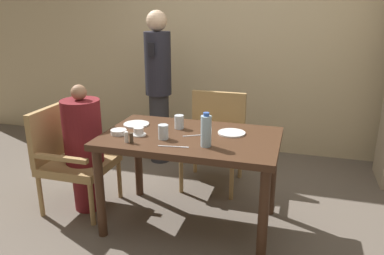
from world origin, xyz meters
The scene contains 18 objects.
ground_plane centered at (0.00, 0.00, 0.00)m, with size 16.00×16.00×0.00m, color #60564C.
wall_back centered at (0.00, 1.86, 1.40)m, with size 8.00×0.06×2.80m.
dining_table centered at (0.00, 0.00, 0.66)m, with size 1.34×0.82×0.77m.
chair_left_side centered at (-1.09, 0.00, 0.49)m, with size 0.55×0.55×0.90m.
diner_in_left_chair centered at (-0.94, 0.00, 0.57)m, with size 0.32×0.32×1.11m.
chair_far_side centered at (0.00, 0.83, 0.49)m, with size 0.55×0.55×0.90m.
standing_host centered at (-0.72, 1.18, 0.90)m, with size 0.28×0.32×1.67m.
plate_main_left centered at (-0.51, 0.13, 0.77)m, with size 0.21×0.21×0.01m.
plate_main_right centered at (0.29, 0.13, 0.77)m, with size 0.21×0.21×0.01m.
teacup_with_saucer centered at (-0.38, -0.10, 0.79)m, with size 0.11×0.11×0.06m.
bowl_small centered at (-0.54, -0.13, 0.78)m, with size 0.12×0.12×0.04m.
water_bottle centered at (0.17, -0.19, 0.88)m, with size 0.08×0.08×0.24m.
glass_tall_near centered at (-0.14, 0.14, 0.82)m, with size 0.08×0.08×0.11m.
glass_tall_mid centered at (-0.17, -0.13, 0.82)m, with size 0.08×0.08×0.11m.
salt_shaker centered at (-0.40, -0.28, 0.81)m, with size 0.03×0.03×0.08m.
pepper_shaker centered at (-0.36, -0.28, 0.80)m, with size 0.03×0.03×0.08m.
fork_beside_plate centered at (0.06, 0.01, 0.77)m, with size 0.19×0.11×0.00m.
knife_beside_plate centered at (-0.03, -0.27, 0.77)m, with size 0.22×0.04×0.00m.
Camera 1 is at (0.77, -2.58, 1.70)m, focal length 35.00 mm.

